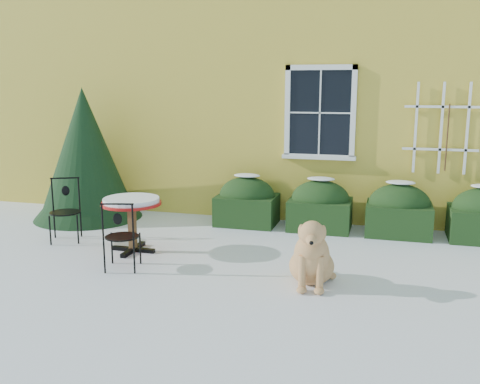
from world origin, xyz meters
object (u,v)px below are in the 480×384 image
(bistro_table, at_px, (131,207))
(patio_chair_far, at_px, (65,210))
(evergreen_shrub, at_px, (86,166))
(patio_chair_near, at_px, (121,235))
(dog, at_px, (312,258))

(bistro_table, distance_m, patio_chair_far, 1.34)
(evergreen_shrub, relative_size, patio_chair_far, 2.42)
(evergreen_shrub, relative_size, patio_chair_near, 2.53)
(patio_chair_far, bearing_deg, evergreen_shrub, 82.48)
(bistro_table, height_order, dog, dog)
(bistro_table, bearing_deg, patio_chair_near, -73.62)
(evergreen_shrub, distance_m, patio_chair_far, 1.58)
(patio_chair_near, distance_m, dog, 2.55)
(evergreen_shrub, xyz_separation_m, patio_chair_far, (0.47, -1.43, -0.47))
(bistro_table, xyz_separation_m, dog, (2.77, -0.69, -0.32))
(patio_chair_far, bearing_deg, dog, -38.66)
(evergreen_shrub, bearing_deg, patio_chair_near, -51.00)
(bistro_table, xyz_separation_m, patio_chair_far, (-1.30, 0.26, -0.18))
(patio_chair_near, height_order, dog, patio_chair_near)
(evergreen_shrub, bearing_deg, dog, -27.72)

